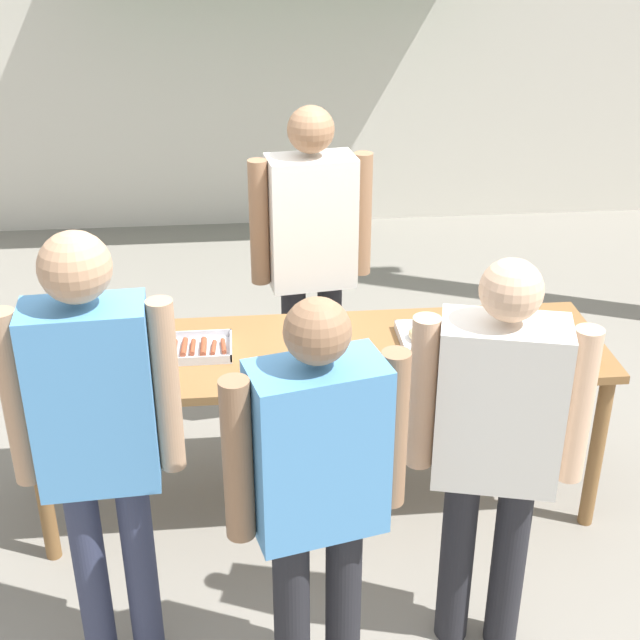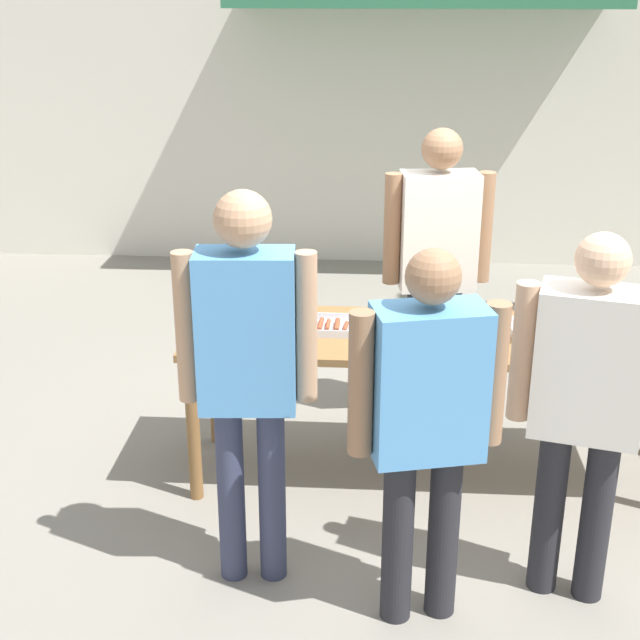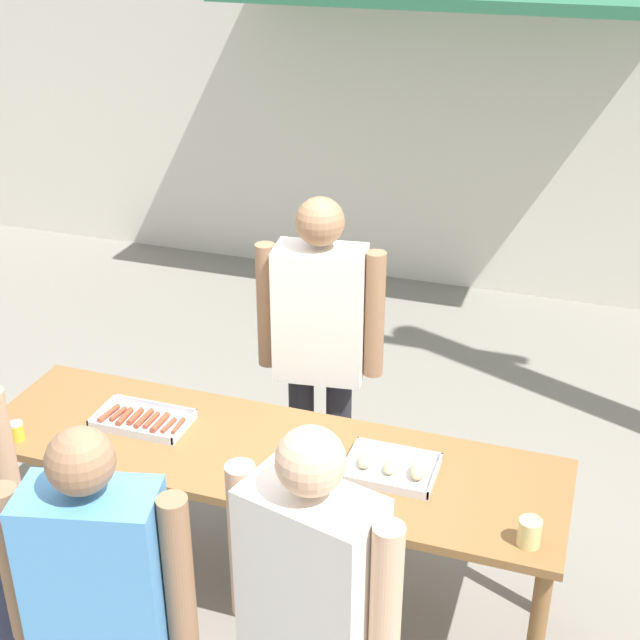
% 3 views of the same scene
% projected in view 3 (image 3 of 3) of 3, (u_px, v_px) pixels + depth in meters
% --- Properties ---
extents(ground_plane, '(24.00, 24.00, 0.00)m').
position_uv_depth(ground_plane, '(270.00, 596.00, 4.35)').
color(ground_plane, gray).
extents(building_facade_back, '(12.00, 1.11, 4.50)m').
position_uv_depth(building_facade_back, '(456.00, 8.00, 6.71)').
color(building_facade_back, beige).
rests_on(building_facade_back, ground).
extents(serving_table, '(2.66, 0.75, 0.86)m').
position_uv_depth(serving_table, '(266.00, 468.00, 4.01)').
color(serving_table, brown).
rests_on(serving_table, ground).
extents(food_tray_sausages, '(0.44, 0.26, 0.04)m').
position_uv_depth(food_tray_sausages, '(142.00, 420.00, 4.16)').
color(food_tray_sausages, silver).
rests_on(food_tray_sausages, serving_table).
extents(food_tray_buns, '(0.39, 0.30, 0.07)m').
position_uv_depth(food_tray_buns, '(393.00, 468.00, 3.81)').
color(food_tray_buns, silver).
rests_on(food_tray_buns, serving_table).
extents(condiment_jar_mustard, '(0.07, 0.07, 0.09)m').
position_uv_depth(condiment_jar_mustard, '(0.00, 426.00, 4.06)').
color(condiment_jar_mustard, '#B22319').
rests_on(condiment_jar_mustard, serving_table).
extents(condiment_jar_ketchup, '(0.07, 0.07, 0.09)m').
position_uv_depth(condiment_jar_ketchup, '(17.00, 431.00, 4.03)').
color(condiment_jar_ketchup, gold).
rests_on(condiment_jar_ketchup, serving_table).
extents(beer_cup, '(0.09, 0.09, 0.11)m').
position_uv_depth(beer_cup, '(529.00, 532.00, 3.39)').
color(beer_cup, '#DBC67A').
rests_on(beer_cup, serving_table).
extents(person_server_behind_table, '(0.64, 0.30, 1.82)m').
position_uv_depth(person_server_behind_table, '(320.00, 337.00, 4.45)').
color(person_server_behind_table, '#232328').
rests_on(person_server_behind_table, ground).
extents(person_customer_with_cup, '(0.63, 0.35, 1.69)m').
position_uv_depth(person_customer_with_cup, '(311.00, 606.00, 2.93)').
color(person_customer_with_cup, '#232328').
rests_on(person_customer_with_cup, ground).
extents(person_customer_waiting_in_line, '(0.63, 0.34, 1.67)m').
position_uv_depth(person_customer_waiting_in_line, '(101.00, 603.00, 2.96)').
color(person_customer_waiting_in_line, '#232328').
rests_on(person_customer_waiting_in_line, ground).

